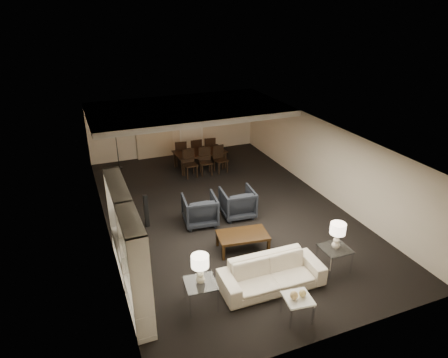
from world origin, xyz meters
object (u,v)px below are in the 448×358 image
television (122,228)px  chair_nr (221,160)px  vase_amber (128,235)px  armchair_left (200,210)px  table_lamp_right (337,236)px  chair_nl (190,164)px  side_table_right (334,259)px  marble_table (297,308)px  side_table_left (201,294)px  chair_fl (181,153)px  pendant_light (196,121)px  vase_blue (138,279)px  floor_lamp (117,145)px  chair_nm (206,162)px  chair_fm (195,151)px  sofa (272,274)px  chair_fr (209,149)px  table_lamp_left (200,269)px  coffee_table (243,242)px  dining_table (200,160)px  floor_speaker (146,211)px

television → chair_nr: bearing=-43.5°
vase_amber → armchair_left: bearing=47.1°
table_lamp_right → vase_amber: bearing=171.1°
armchair_left → chair_nl: 3.41m
side_table_right → armchair_left: bearing=124.9°
marble_table → side_table_left: bearing=147.1°
marble_table → chair_fl: size_ratio=0.54×
pendant_light → chair_fl: size_ratio=0.51×
vase_blue → floor_lamp: 8.58m
chair_nm → floor_lamp: bearing=155.7°
vase_amber → chair_nl: (3.15, 5.88, -1.14)m
marble_table → floor_lamp: 9.83m
chair_fm → vase_amber: bearing=62.2°
pendant_light → chair_nl: pendant_light is taller
side_table_right → marble_table: 2.03m
sofa → floor_lamp: size_ratio=1.26×
side_table_right → vase_blue: bearing=-179.1°
armchair_left → chair_nm: bearing=-105.6°
armchair_left → chair_nm: chair_nm is taller
side_table_right → sofa: bearing=180.0°
chair_fr → table_lamp_left: bearing=75.9°
pendant_light → chair_fr: bearing=43.8°
coffee_table → chair_fl: chair_fl is taller
chair_nm → chair_fl: (-0.60, 1.30, 0.00)m
marble_table → chair_fl: bearing=88.9°
side_table_left → dining_table: size_ratio=0.34×
pendant_light → chair_fr: (0.74, 0.71, -1.41)m
chair_fl → floor_lamp: size_ratio=0.54×
vase_amber → chair_fr: bearing=58.8°
sofa → chair_fl: chair_fl is taller
floor_speaker → chair_nr: chair_nr is taller
chair_nm → chair_nl: bearing=-172.3°
dining_table → coffee_table: bearing=-100.4°
chair_nr → pendant_light: bearing=134.4°
table_lamp_left → floor_lamp: size_ratio=0.36×
floor_speaker → floor_lamp: size_ratio=0.53×
vase_blue → dining_table: bearing=62.9°
table_lamp_left → chair_nl: (1.87, 6.62, -0.44)m
armchair_left → floor_lamp: size_ratio=0.52×
table_lamp_right → chair_nr: table_lamp_right is taller
floor_speaker → chair_fm: 5.09m
marble_table → chair_nm: size_ratio=0.54×
chair_nm → chair_fr: size_ratio=1.00×
chair_nm → chair_nr: (0.60, 0.00, 0.00)m
table_lamp_left → marble_table: 2.13m
sofa → side_table_left: size_ratio=3.64×
side_table_right → dining_table: 7.33m
chair_fm → chair_fr: bearing=179.7°
chair_nm → chair_fr: bearing=72.9°
side_table_left → vase_amber: size_ratio=3.75×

